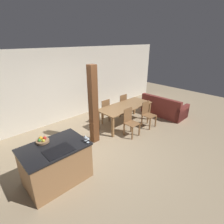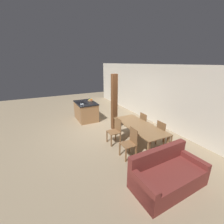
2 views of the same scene
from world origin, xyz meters
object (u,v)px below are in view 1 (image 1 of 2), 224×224
kitchen_island (56,163)px  couch (164,108)px  wine_glass_middle (85,137)px  dining_chair_near_left (130,122)px  dining_chair_near_right (148,114)px  dining_chair_far_right (121,104)px  dining_chair_far_left (104,110)px  timber_post (93,106)px  fruit_bowl (42,140)px  wine_glass_near (88,138)px  dining_table (125,108)px

kitchen_island → couch: kitchen_island is taller
wine_glass_middle → dining_chair_near_left: size_ratio=0.16×
dining_chair_near_right → dining_chair_far_right: (0.00, 1.32, 0.00)m
wine_glass_middle → dining_chair_near_left: 2.24m
wine_glass_middle → dining_chair_far_left: size_ratio=0.16×
timber_post → dining_chair_far_right: bearing=21.8°
fruit_bowl → dining_chair_far_right: (3.76, 1.25, -0.46)m
kitchen_island → dining_chair_near_left: dining_chair_near_left is taller
wine_glass_near → timber_post: timber_post is taller
dining_chair_near_left → dining_chair_far_left: same height
kitchen_island → fruit_bowl: (-0.10, 0.30, 0.49)m
dining_table → kitchen_island: bearing=-164.4°
wine_glass_middle → timber_post: (1.03, 1.04, 0.16)m
dining_table → dining_chair_near_left: 0.83m
dining_chair_near_right → dining_chair_far_right: size_ratio=1.00×
dining_chair_near_left → couch: (2.30, 0.15, -0.21)m
fruit_bowl → dining_chair_near_left: (2.82, -0.07, -0.46)m
kitchen_island → couch: (5.02, 0.38, -0.17)m
wine_glass_near → wine_glass_middle: size_ratio=1.00×
kitchen_island → wine_glass_middle: wine_glass_middle is taller
wine_glass_near → dining_chair_near_left: size_ratio=0.16×
wine_glass_middle → dining_chair_far_right: wine_glass_middle is taller
dining_table → couch: couch is taller
fruit_bowl → timber_post: 1.81m
wine_glass_middle → dining_table: wine_glass_middle is taller
fruit_bowl → dining_chair_far_right: size_ratio=0.30×
kitchen_island → dining_table: bearing=15.6°
dining_chair_far_right → dining_chair_near_left: bearing=54.5°
dining_chair_near_right → dining_chair_far_right: same height
wine_glass_near → couch: 4.54m
kitchen_island → dining_chair_far_left: bearing=29.8°
couch → dining_chair_far_left: bearing=61.2°
fruit_bowl → dining_chair_far_left: fruit_bowl is taller
dining_chair_near_left → timber_post: size_ratio=0.39×
dining_chair_far_right → wine_glass_near: bearing=32.4°
wine_glass_near → dining_chair_near_right: bearing=11.4°
dining_chair_far_left → couch: (2.30, -1.17, -0.21)m
wine_glass_middle → kitchen_island: bearing=153.7°
dining_table → dining_chair_far_left: dining_chair_far_left is taller
kitchen_island → timber_post: 1.94m
kitchen_island → wine_glass_middle: bearing=-26.3°
dining_chair_near_left → timber_post: 1.38m
dining_chair_near_right → couch: size_ratio=0.53×
wine_glass_middle → dining_chair_far_left: (2.11, 1.85, -0.53)m
kitchen_island → timber_post: (1.64, 0.75, 0.72)m
wine_glass_near → timber_post: (1.03, 1.13, 0.16)m
dining_chair_near_right → dining_chair_far_right: 1.32m
dining_chair_near_left → dining_chair_far_left: size_ratio=1.00×
wine_glass_middle → dining_chair_far_right: 3.61m
kitchen_island → wine_glass_near: wine_glass_near is taller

